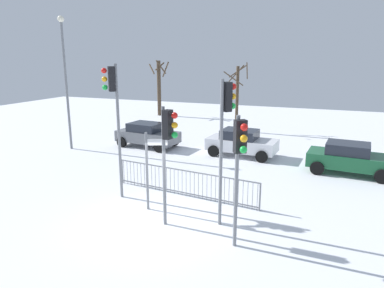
{
  "coord_description": "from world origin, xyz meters",
  "views": [
    {
      "loc": [
        5.12,
        -9.64,
        5.37
      ],
      "look_at": [
        0.1,
        3.06,
        2.01
      ],
      "focal_mm": 33.02,
      "sensor_mm": 36.0,
      "label": 1
    }
  ],
  "objects_px": {
    "direction_sign_post": "(149,167)",
    "traffic_light_mid_left": "(114,102)",
    "traffic_light_rear_right": "(168,140)",
    "traffic_light_foreground_left": "(239,154)",
    "bare_tree_left": "(237,95)",
    "car_white_near": "(241,142)",
    "car_green_mid": "(350,158)",
    "bare_tree_centre": "(159,86)",
    "car_grey_trailing": "(147,134)",
    "traffic_light_rear_left": "(225,120)",
    "street_lamp": "(65,71)"
  },
  "relations": [
    {
      "from": "direction_sign_post",
      "to": "traffic_light_mid_left",
      "type": "bearing_deg",
      "value": 141.18
    },
    {
      "from": "traffic_light_rear_right",
      "to": "traffic_light_foreground_left",
      "type": "bearing_deg",
      "value": 83.16
    },
    {
      "from": "traffic_light_foreground_left",
      "to": "bare_tree_left",
      "type": "xyz_separation_m",
      "value": [
        -4.25,
        16.28,
        -0.18
      ]
    },
    {
      "from": "car_white_near",
      "to": "car_green_mid",
      "type": "relative_size",
      "value": 0.99
    },
    {
      "from": "bare_tree_centre",
      "to": "car_grey_trailing",
      "type": "bearing_deg",
      "value": -66.92
    },
    {
      "from": "traffic_light_rear_left",
      "to": "direction_sign_post",
      "type": "bearing_deg",
      "value": -145.44
    },
    {
      "from": "traffic_light_rear_right",
      "to": "car_green_mid",
      "type": "relative_size",
      "value": 1.0
    },
    {
      "from": "direction_sign_post",
      "to": "car_white_near",
      "type": "bearing_deg",
      "value": 59.76
    },
    {
      "from": "car_grey_trailing",
      "to": "bare_tree_centre",
      "type": "distance_m",
      "value": 12.27
    },
    {
      "from": "car_grey_trailing",
      "to": "bare_tree_left",
      "type": "xyz_separation_m",
      "value": [
        3.9,
        6.63,
        1.88
      ]
    },
    {
      "from": "car_grey_trailing",
      "to": "car_green_mid",
      "type": "relative_size",
      "value": 1.01
    },
    {
      "from": "traffic_light_mid_left",
      "to": "bare_tree_left",
      "type": "distance_m",
      "value": 14.34
    },
    {
      "from": "car_white_near",
      "to": "traffic_light_mid_left",
      "type": "bearing_deg",
      "value": -107.66
    },
    {
      "from": "traffic_light_rear_right",
      "to": "car_white_near",
      "type": "distance_m",
      "value": 9.39
    },
    {
      "from": "traffic_light_mid_left",
      "to": "direction_sign_post",
      "type": "relative_size",
      "value": 1.81
    },
    {
      "from": "direction_sign_post",
      "to": "bare_tree_centre",
      "type": "relative_size",
      "value": 0.56
    },
    {
      "from": "traffic_light_foreground_left",
      "to": "bare_tree_centre",
      "type": "bearing_deg",
      "value": -94.57
    },
    {
      "from": "traffic_light_rear_left",
      "to": "car_green_mid",
      "type": "relative_size",
      "value": 1.21
    },
    {
      "from": "street_lamp",
      "to": "car_grey_trailing",
      "type": "bearing_deg",
      "value": 28.17
    },
    {
      "from": "street_lamp",
      "to": "bare_tree_left",
      "type": "bearing_deg",
      "value": 47.96
    },
    {
      "from": "traffic_light_mid_left",
      "to": "traffic_light_rear_left",
      "type": "distance_m",
      "value": 4.54
    },
    {
      "from": "bare_tree_left",
      "to": "traffic_light_mid_left",
      "type": "bearing_deg",
      "value": -94.21
    },
    {
      "from": "traffic_light_rear_left",
      "to": "bare_tree_centre",
      "type": "distance_m",
      "value": 22.87
    },
    {
      "from": "traffic_light_mid_left",
      "to": "traffic_light_rear_left",
      "type": "xyz_separation_m",
      "value": [
        4.48,
        -0.64,
        -0.29
      ]
    },
    {
      "from": "traffic_light_mid_left",
      "to": "bare_tree_centre",
      "type": "bearing_deg",
      "value": -18.77
    },
    {
      "from": "traffic_light_foreground_left",
      "to": "car_grey_trailing",
      "type": "relative_size",
      "value": 0.98
    },
    {
      "from": "car_grey_trailing",
      "to": "street_lamp",
      "type": "relative_size",
      "value": 0.52
    },
    {
      "from": "traffic_light_rear_right",
      "to": "car_green_mid",
      "type": "distance_m",
      "value": 9.98
    },
    {
      "from": "traffic_light_mid_left",
      "to": "street_lamp",
      "type": "xyz_separation_m",
      "value": [
        -6.88,
        5.47,
        0.83
      ]
    },
    {
      "from": "traffic_light_rear_right",
      "to": "traffic_light_rear_left",
      "type": "bearing_deg",
      "value": 122.82
    },
    {
      "from": "traffic_light_foreground_left",
      "to": "car_green_mid",
      "type": "height_order",
      "value": "traffic_light_foreground_left"
    },
    {
      "from": "traffic_light_foreground_left",
      "to": "bare_tree_centre",
      "type": "xyz_separation_m",
      "value": [
        -12.9,
        20.78,
        -0.06
      ]
    },
    {
      "from": "bare_tree_centre",
      "to": "car_green_mid",
      "type": "bearing_deg",
      "value": -37.22
    },
    {
      "from": "car_grey_trailing",
      "to": "traffic_light_foreground_left",
      "type": "bearing_deg",
      "value": -43.73
    },
    {
      "from": "traffic_light_foreground_left",
      "to": "bare_tree_left",
      "type": "bearing_deg",
      "value": -111.76
    },
    {
      "from": "street_lamp",
      "to": "bare_tree_centre",
      "type": "bearing_deg",
      "value": 93.1
    },
    {
      "from": "traffic_light_foreground_left",
      "to": "traffic_light_rear_left",
      "type": "distance_m",
      "value": 1.72
    },
    {
      "from": "bare_tree_left",
      "to": "bare_tree_centre",
      "type": "relative_size",
      "value": 0.98
    },
    {
      "from": "car_grey_trailing",
      "to": "car_white_near",
      "type": "relative_size",
      "value": 1.01
    },
    {
      "from": "traffic_light_rear_right",
      "to": "car_grey_trailing",
      "type": "relative_size",
      "value": 0.99
    },
    {
      "from": "traffic_light_mid_left",
      "to": "car_grey_trailing",
      "type": "bearing_deg",
      "value": -20.31
    },
    {
      "from": "car_green_mid",
      "to": "bare_tree_centre",
      "type": "xyz_separation_m",
      "value": [
        -16.12,
        12.25,
        2.01
      ]
    },
    {
      "from": "direction_sign_post",
      "to": "car_grey_trailing",
      "type": "bearing_deg",
      "value": 98.02
    },
    {
      "from": "traffic_light_foreground_left",
      "to": "car_green_mid",
      "type": "bearing_deg",
      "value": -147.09
    },
    {
      "from": "direction_sign_post",
      "to": "car_green_mid",
      "type": "relative_size",
      "value": 0.73
    },
    {
      "from": "traffic_light_mid_left",
      "to": "traffic_light_foreground_left",
      "type": "distance_m",
      "value": 5.75
    },
    {
      "from": "traffic_light_rear_left",
      "to": "direction_sign_post",
      "type": "distance_m",
      "value": 3.36
    },
    {
      "from": "traffic_light_mid_left",
      "to": "car_white_near",
      "type": "height_order",
      "value": "traffic_light_mid_left"
    },
    {
      "from": "traffic_light_rear_left",
      "to": "bare_tree_centre",
      "type": "height_order",
      "value": "bare_tree_centre"
    },
    {
      "from": "traffic_light_foreground_left",
      "to": "street_lamp",
      "type": "bearing_deg",
      "value": -67.98
    }
  ]
}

